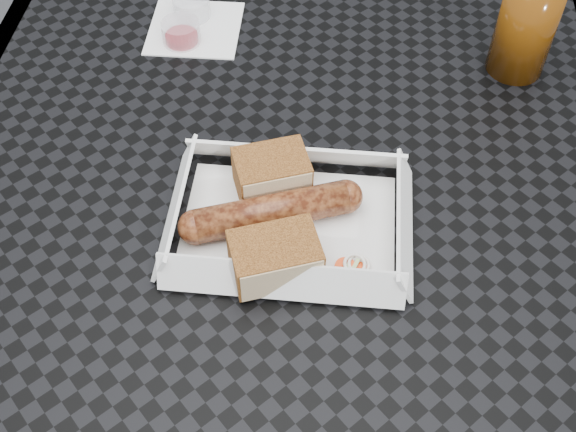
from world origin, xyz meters
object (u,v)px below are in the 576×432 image
object	(u,v)px
patio_table	(281,192)
bratwurst	(272,212)
food_tray	(289,225)
drink_glass	(527,23)

from	to	relation	value
patio_table	bratwurst	xyz separation A→B (m)	(0.00, -0.11, 0.10)
food_tray	drink_glass	xyz separation A→B (m)	(0.26, 0.28, 0.07)
food_tray	drink_glass	distance (m)	0.39
bratwurst	drink_glass	world-z (taller)	drink_glass
patio_table	food_tray	bearing A→B (deg)	-79.75
food_tray	bratwurst	xyz separation A→B (m)	(-0.02, 0.00, 0.02)
patio_table	bratwurst	bearing A→B (deg)	-88.99
patio_table	drink_glass	bearing A→B (deg)	31.44
food_tray	drink_glass	size ratio (longest dim) A/B	1.60
bratwurst	patio_table	bearing A→B (deg)	91.01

